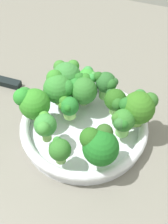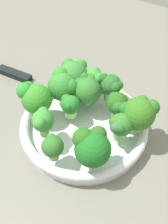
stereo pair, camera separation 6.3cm
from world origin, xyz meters
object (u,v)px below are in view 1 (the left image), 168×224
at_px(broccoli_floret_4, 106,83).
at_px(broccoli_floret_3, 123,122).
at_px(broccoli_floret_1, 115,100).
at_px(broccoli_floret_12, 59,88).
at_px(broccoli_floret_8, 60,150).
at_px(broccoli_floret_11, 88,78).
at_px(broccoli_floret_6, 99,145).
at_px(broccoli_floret_7, 32,102).
at_px(broccoli_floret_0, 67,76).
at_px(broccoli_floret_5, 139,107).
at_px(broccoli_floret_2, 68,107).
at_px(bowl, 84,127).
at_px(broccoli_floret_10, 82,89).
at_px(broccoli_floret_9, 45,126).

bearing_deg(broccoli_floret_4, broccoli_floret_3, -55.51).
xyz_separation_m(broccoli_floret_1, broccoli_floret_12, (-0.12, -0.01, 0.01)).
relative_size(broccoli_floret_3, broccoli_floret_12, 0.83).
height_order(broccoli_floret_1, broccoli_floret_8, broccoli_floret_1).
height_order(broccoli_floret_1, broccoli_floret_11, same).
relative_size(broccoli_floret_6, broccoli_floret_7, 0.99).
relative_size(broccoli_floret_0, broccoli_floret_1, 1.20).
height_order(broccoli_floret_1, broccoli_floret_3, same).
bearing_deg(broccoli_floret_6, broccoli_floret_11, 116.00).
xyz_separation_m(broccoli_floret_1, broccoli_floret_7, (-0.15, -0.07, 0.01)).
height_order(broccoli_floret_4, broccoli_floret_5, broccoli_floret_5).
bearing_deg(broccoli_floret_0, broccoli_floret_6, -50.78).
height_order(broccoli_floret_5, broccoli_floret_11, broccoli_floret_5).
relative_size(broccoli_floret_2, broccoli_floret_6, 0.67).
xyz_separation_m(bowl, broccoli_floret_5, (0.10, 0.04, 0.06)).
height_order(broccoli_floret_3, broccoli_floret_7, broccoli_floret_7).
bearing_deg(broccoli_floret_4, broccoli_floret_0, -175.53).
bearing_deg(broccoli_floret_10, broccoli_floret_8, -84.41).
bearing_deg(broccoli_floret_12, broccoli_floret_3, -14.97).
bearing_deg(broccoli_floret_11, broccoli_floret_10, -89.09).
distance_m(broccoli_floret_2, broccoli_floret_6, 0.13).
distance_m(broccoli_floret_0, broccoli_floret_11, 0.05).
bearing_deg(broccoli_floret_10, broccoli_floret_4, 36.84).
distance_m(bowl, broccoli_floret_10, 0.08).
height_order(broccoli_floret_8, broccoli_floret_11, broccoli_floret_11).
height_order(broccoli_floret_6, broccoli_floret_8, broccoli_floret_6).
distance_m(broccoli_floret_1, broccoli_floret_4, 0.05).
height_order(broccoli_floret_6, broccoli_floret_11, broccoli_floret_6).
bearing_deg(bowl, broccoli_floret_4, 77.70).
distance_m(broccoli_floret_0, broccoli_floret_5, 0.18).
height_order(broccoli_floret_0, broccoli_floret_1, broccoli_floret_0).
relative_size(bowl, broccoli_floret_7, 3.62).
xyz_separation_m(broccoli_floret_6, broccoli_floret_12, (-0.13, 0.11, -0.00)).
height_order(broccoli_floret_4, broccoli_floret_6, broccoli_floret_6).
xyz_separation_m(broccoli_floret_0, broccoli_floret_7, (-0.03, -0.10, 0.00)).
xyz_separation_m(broccoli_floret_5, broccoli_floret_11, (-0.13, 0.05, -0.01)).
relative_size(broccoli_floret_4, broccoli_floret_6, 0.87).
bearing_deg(broccoli_floret_6, broccoli_floret_3, 72.43).
height_order(broccoli_floret_2, broccoli_floret_11, broccoli_floret_11).
relative_size(broccoli_floret_3, broccoli_floret_10, 0.93).
xyz_separation_m(broccoli_floret_0, broccoli_floret_11, (0.05, 0.01, -0.00)).
bearing_deg(broccoli_floret_1, broccoli_floret_4, 129.38).
bearing_deg(broccoli_floret_8, broccoli_floret_0, 108.59).
relative_size(broccoli_floret_2, broccoli_floret_10, 0.76).
height_order(broccoli_floret_1, broccoli_floret_4, broccoli_floret_4).
xyz_separation_m(broccoli_floret_3, broccoli_floret_7, (-0.18, -0.02, 0.01)).
bearing_deg(broccoli_floret_5, broccoli_floret_9, -145.40).
distance_m(broccoli_floret_8, broccoli_floret_12, 0.16).
xyz_separation_m(broccoli_floret_2, broccoli_floret_8, (0.03, -0.11, 0.00)).
bearing_deg(broccoli_floret_0, broccoli_floret_10, -28.36).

